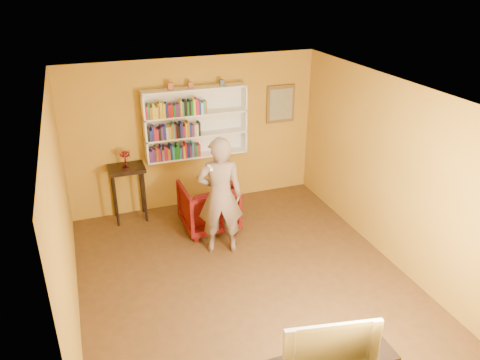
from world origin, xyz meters
name	(u,v)px	position (x,y,z in m)	size (l,w,h in m)	color
room_shell	(242,215)	(0.00, 0.00, 1.02)	(5.30, 5.80, 2.88)	#482F17
bookshelf	(195,122)	(0.00, 2.41, 1.59)	(1.80, 0.29, 1.23)	white
books_row_lower	(175,152)	(-0.41, 2.31, 1.13)	(0.89, 0.19, 0.27)	#592A7F
books_row_middle	(174,131)	(-0.40, 2.30, 1.51)	(0.91, 0.19, 0.27)	black
books_row_upper	(177,109)	(-0.33, 2.30, 1.89)	(1.03, 0.19, 0.27)	#B31B31
ornament_left	(170,86)	(-0.41, 2.35, 2.27)	(0.08, 0.08, 0.12)	#9B4E2C
ornament_centre	(190,85)	(-0.07, 2.35, 2.26)	(0.07, 0.07, 0.10)	#9F4F35
ornament_right	(222,83)	(0.48, 2.35, 2.26)	(0.07, 0.07, 0.10)	#485679
framed_painting	(281,104)	(1.65, 2.46, 1.75)	(0.55, 0.05, 0.70)	brown
console_table	(127,176)	(-1.27, 2.25, 0.82)	(0.61, 0.46, 0.99)	black
ruby_lustre	(125,156)	(-1.27, 2.25, 1.20)	(0.17, 0.17, 0.28)	maroon
armchair	(209,206)	(-0.06, 1.50, 0.41)	(0.87, 0.90, 0.82)	#460509
person	(220,196)	(-0.07, 0.78, 0.94)	(0.68, 0.45, 1.88)	#6F5C52
game_remote	(210,168)	(-0.30, 0.49, 1.55)	(0.04, 0.15, 0.04)	white
television	(329,340)	(0.07, -2.25, 0.79)	(0.95, 0.12, 0.55)	black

